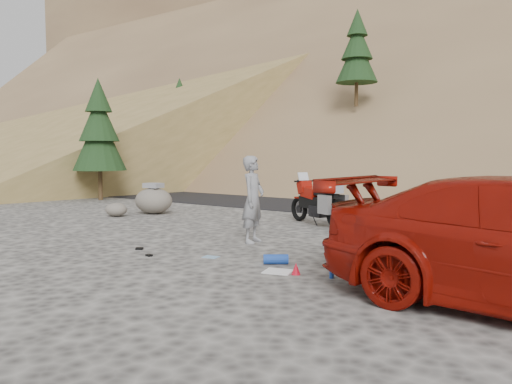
# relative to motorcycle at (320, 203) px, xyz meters

# --- Properties ---
(ground) EXTENTS (140.00, 140.00, 0.00)m
(ground) POSITION_rel_motorcycle_xyz_m (-0.04, -3.48, -0.61)
(ground) COLOR #3C3A37
(ground) RESTS_ON ground
(road) EXTENTS (120.00, 7.00, 0.05)m
(road) POSITION_rel_motorcycle_xyz_m (-0.04, 5.52, -0.61)
(road) COLOR black
(road) RESTS_ON ground
(conifer_verge) EXTENTS (2.20, 2.20, 5.04)m
(conifer_verge) POSITION_rel_motorcycle_xyz_m (-11.04, 1.02, 2.28)
(conifer_verge) COLOR #392515
(conifer_verge) RESTS_ON ground
(motorcycle) EXTENTS (2.25, 1.21, 1.42)m
(motorcycle) POSITION_rel_motorcycle_xyz_m (0.00, 0.00, 0.00)
(motorcycle) COLOR black
(motorcycle) RESTS_ON ground
(man) EXTENTS (0.60, 0.77, 1.87)m
(man) POSITION_rel_motorcycle_xyz_m (0.16, -3.15, -0.61)
(man) COLOR gray
(man) RESTS_ON ground
(boulder) EXTENTS (1.35, 1.17, 1.01)m
(boulder) POSITION_rel_motorcycle_xyz_m (-5.57, -0.90, -0.17)
(boulder) COLOR #605952
(boulder) RESTS_ON ground
(small_rock) EXTENTS (0.86, 0.81, 0.42)m
(small_rock) POSITION_rel_motorcycle_xyz_m (-5.94, -2.08, -0.40)
(small_rock) COLOR #605952
(small_rock) RESTS_ON ground
(gear_white_cloth) EXTENTS (0.54, 0.50, 0.01)m
(gear_white_cloth) POSITION_rel_motorcycle_xyz_m (2.13, -5.07, -0.60)
(gear_white_cloth) COLOR white
(gear_white_cloth) RESTS_ON ground
(gear_blue_mat) EXTENTS (0.45, 0.40, 0.17)m
(gear_blue_mat) POSITION_rel_motorcycle_xyz_m (1.77, -4.61, -0.52)
(gear_blue_mat) COLOR #1B41A3
(gear_blue_mat) RESTS_ON ground
(gear_bottle) EXTENTS (0.08, 0.08, 0.19)m
(gear_bottle) POSITION_rel_motorcycle_xyz_m (3.02, -4.91, -0.51)
(gear_bottle) COLOR #1B41A3
(gear_bottle) RESTS_ON ground
(gear_funnel) EXTENTS (0.19, 0.19, 0.19)m
(gear_funnel) POSITION_rel_motorcycle_xyz_m (2.45, -5.04, -0.51)
(gear_funnel) COLOR red
(gear_funnel) RESTS_ON ground
(gear_glove_a) EXTENTS (0.13, 0.10, 0.03)m
(gear_glove_a) POSITION_rel_motorcycle_xyz_m (-0.52, -5.49, -0.59)
(gear_glove_a) COLOR black
(gear_glove_a) RESTS_ON ground
(gear_glove_b) EXTENTS (0.17, 0.16, 0.05)m
(gear_glove_b) POSITION_rel_motorcycle_xyz_m (-1.16, -5.18, -0.58)
(gear_glove_b) COLOR black
(gear_glove_b) RESTS_ON ground
(gear_blue_cloth) EXTENTS (0.32, 0.26, 0.01)m
(gear_blue_cloth) POSITION_rel_motorcycle_xyz_m (0.48, -4.87, -0.60)
(gear_blue_cloth) COLOR #7BA1BF
(gear_blue_cloth) RESTS_ON ground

